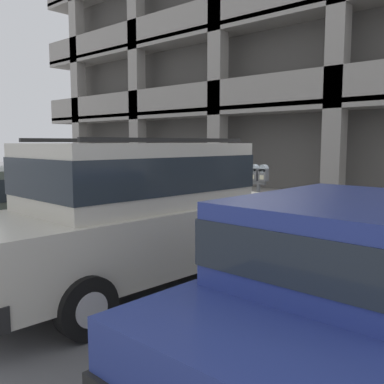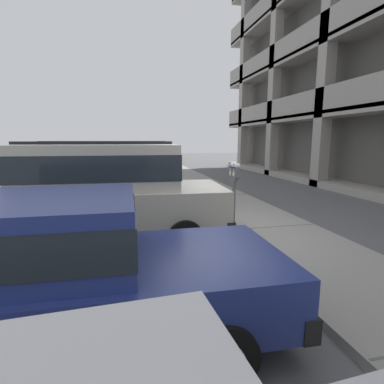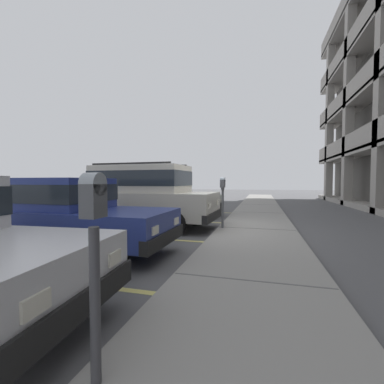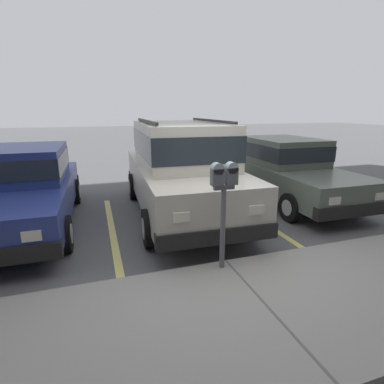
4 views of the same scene
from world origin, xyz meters
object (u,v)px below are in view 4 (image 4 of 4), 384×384
(red_sedan, at_px, (286,167))
(dark_hatchback, at_px, (24,185))
(silver_suv, at_px, (180,165))
(parking_meter_near, at_px, (224,191))

(red_sedan, xyz_separation_m, dark_hatchback, (5.94, 0.00, 0.00))
(red_sedan, bearing_deg, silver_suv, 7.02)
(red_sedan, height_order, parking_meter_near, parking_meter_near)
(silver_suv, height_order, red_sedan, silver_suv)
(silver_suv, height_order, parking_meter_near, silver_suv)
(dark_hatchback, height_order, parking_meter_near, parking_meter_near)
(silver_suv, distance_m, red_sedan, 2.89)
(silver_suv, relative_size, red_sedan, 1.07)
(silver_suv, xyz_separation_m, red_sedan, (-2.86, -0.29, -0.27))
(red_sedan, distance_m, dark_hatchback, 5.94)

